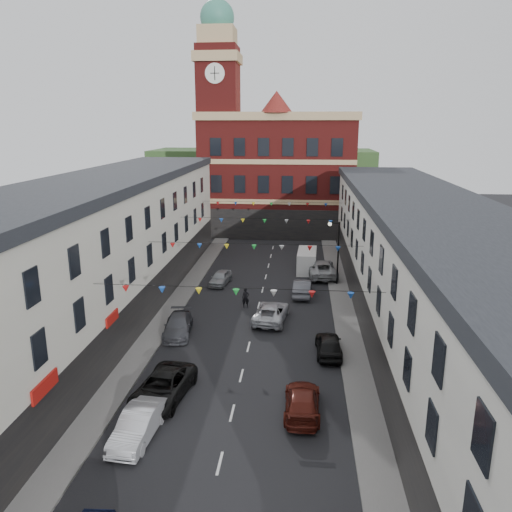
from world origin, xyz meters
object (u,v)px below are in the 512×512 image
(car_left_d, at_px, (178,325))
(car_left_e, at_px, (220,278))
(car_left_c, at_px, (163,387))
(car_right_f, at_px, (321,268))
(white_van, at_px, (307,261))
(car_right_e, at_px, (303,288))
(car_left_b, at_px, (138,425))
(car_right_d, at_px, (329,345))
(moving_car, at_px, (271,312))
(street_lamp, at_px, (336,244))
(car_right_c, at_px, (302,401))
(pedestrian, at_px, (246,298))

(car_left_d, distance_m, car_left_e, 11.68)
(car_left_c, bearing_deg, car_right_f, 76.16)
(white_van, bearing_deg, car_right_e, -90.51)
(car_left_d, height_order, car_right_f, car_right_f)
(car_left_b, xyz_separation_m, car_right_d, (9.49, 9.89, -0.02))
(car_left_c, bearing_deg, car_left_b, -85.87)
(moving_car, distance_m, white_van, 14.08)
(car_left_b, relative_size, white_van, 0.90)
(car_left_d, bearing_deg, car_right_e, 39.51)
(car_right_f, bearing_deg, white_van, -58.23)
(street_lamp, relative_size, car_left_e, 1.61)
(car_right_f, bearing_deg, car_right_c, 80.50)
(car_left_c, relative_size, moving_car, 1.06)
(car_left_c, distance_m, car_left_e, 20.26)
(car_right_c, distance_m, car_right_f, 24.40)
(car_right_e, bearing_deg, car_left_b, 73.45)
(car_left_b, height_order, white_van, white_van)
(moving_car, bearing_deg, car_right_e, -104.89)
(car_left_c, height_order, car_right_d, car_left_c)
(car_right_c, xyz_separation_m, car_right_e, (-0.02, 18.46, 0.05))
(car_left_e, xyz_separation_m, car_right_f, (9.48, 3.43, 0.18))
(car_right_e, relative_size, pedestrian, 2.61)
(street_lamp, distance_m, car_left_d, 17.37)
(street_lamp, bearing_deg, car_left_b, -113.59)
(car_left_b, distance_m, moving_car, 16.24)
(moving_car, xyz_separation_m, pedestrian, (-2.25, 2.65, 0.13))
(car_right_e, distance_m, pedestrian, 5.75)
(car_right_e, relative_size, moving_car, 0.87)
(car_left_b, distance_m, car_left_d, 12.25)
(car_left_e, bearing_deg, pedestrian, -54.89)
(street_lamp, height_order, car_right_e, street_lamp)
(car_left_d, relative_size, moving_car, 0.91)
(car_left_e, bearing_deg, car_right_f, 27.56)
(street_lamp, height_order, car_left_c, street_lamp)
(street_lamp, bearing_deg, car_right_c, -97.71)
(car_right_f, height_order, moving_car, car_right_f)
(car_right_f, bearing_deg, car_left_e, 14.63)
(car_left_c, relative_size, car_left_d, 1.16)
(street_lamp, height_order, white_van, street_lamp)
(street_lamp, relative_size, car_right_e, 1.39)
(car_left_d, xyz_separation_m, car_right_e, (8.83, 9.19, 0.05))
(car_right_c, bearing_deg, car_left_b, 20.98)
(car_right_e, xyz_separation_m, pedestrian, (-4.62, -3.42, 0.12))
(pedestrian, bearing_deg, car_right_d, -60.59)
(car_left_d, bearing_deg, car_left_e, 77.62)
(car_right_f, height_order, pedestrian, pedestrian)
(car_right_c, xyz_separation_m, white_van, (0.39, 26.19, 0.40))
(car_left_c, bearing_deg, car_right_c, 2.93)
(car_right_c, xyz_separation_m, moving_car, (-2.39, 12.39, 0.03))
(car_right_e, relative_size, white_van, 0.90)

